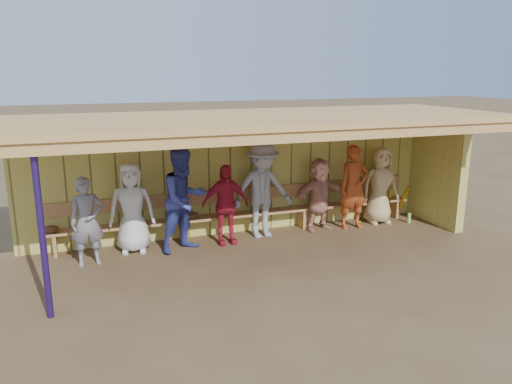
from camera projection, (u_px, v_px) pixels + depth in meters
ground at (262, 251)px, 9.25m from camera, size 90.00×90.00×0.00m
player_a at (87, 221)px, 8.45m from camera, size 0.60×0.42×1.54m
player_b at (132, 208)px, 9.05m from camera, size 0.90×0.67×1.68m
player_c at (184, 200)px, 9.10m from camera, size 1.15×1.04×1.94m
player_d at (225, 204)px, 9.50m from camera, size 0.91×0.38×1.55m
player_e at (262, 190)px, 9.85m from camera, size 1.29×0.80×1.93m
player_f at (319, 194)px, 10.32m from camera, size 1.48×0.73×1.52m
player_g at (354, 187)px, 10.41m from camera, size 0.66×0.45×1.77m
player_h at (380, 186)px, 10.78m from camera, size 0.87×0.61×1.68m
dugout_structure at (269, 154)px, 9.60m from camera, size 8.80×3.20×2.50m
bench at (243, 209)px, 10.14m from camera, size 7.60×0.34×0.93m
dugout_equipment at (197, 217)px, 9.71m from camera, size 7.52×0.62×0.80m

